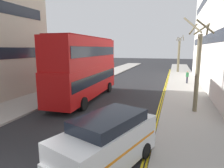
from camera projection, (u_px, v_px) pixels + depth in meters
name	position (u px, v px, depth m)	size (l,w,h in m)	color
sidewalk_right	(186.00, 96.00, 19.13)	(4.00, 80.00, 0.14)	#9E9991
sidewalk_left	(68.00, 88.00, 23.03)	(4.00, 80.00, 0.14)	#9E9991
kerb_line_outer	(163.00, 100.00, 17.89)	(0.10, 56.00, 0.01)	yellow
kerb_line_inner	(161.00, 100.00, 17.94)	(0.10, 56.00, 0.01)	yellow
double_decker_bus_away	(85.00, 66.00, 17.89)	(3.05, 10.88, 5.64)	#B20F0F
taxi_minivan	(106.00, 143.00, 7.57)	(3.34, 5.16, 2.12)	white
pedestrian_far	(187.00, 77.00, 25.61)	(0.34, 0.22, 1.62)	#2D2D38
street_tree_near	(198.00, 66.00, 13.71)	(1.99, 1.93, 6.61)	#6B6047
street_tree_mid	(179.00, 55.00, 37.90)	(1.44, 1.38, 6.95)	#6B6047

